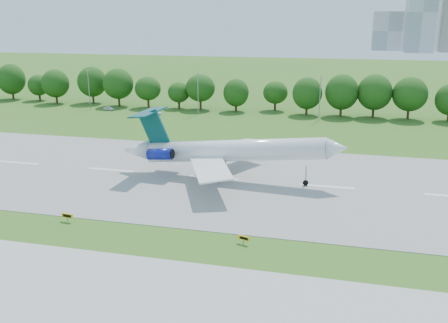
% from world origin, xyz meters
% --- Properties ---
extents(ground, '(600.00, 600.00, 0.00)m').
position_xyz_m(ground, '(0.00, 0.00, 0.00)').
color(ground, '#2D5A17').
rests_on(ground, ground).
extents(runway, '(400.00, 45.00, 0.08)m').
position_xyz_m(runway, '(0.00, 25.00, 0.04)').
color(runway, gray).
rests_on(runway, ground).
extents(taxiway, '(400.00, 23.00, 0.08)m').
position_xyz_m(taxiway, '(0.00, -18.00, 0.04)').
color(taxiway, '#ADADA8').
rests_on(taxiway, ground).
extents(tree_line, '(288.40, 8.40, 10.40)m').
position_xyz_m(tree_line, '(0.00, 92.00, 6.19)').
color(tree_line, '#382314').
rests_on(tree_line, ground).
extents(light_poles, '(175.90, 0.25, 12.19)m').
position_xyz_m(light_poles, '(-2.50, 82.00, 6.34)').
color(light_poles, gray).
rests_on(light_poles, ground).
extents(airliner, '(40.60, 29.47, 11.96)m').
position_xyz_m(airliner, '(1.64, 25.07, 5.33)').
color(airliner, white).
rests_on(airliner, ground).
extents(taxi_sign_centre, '(1.77, 0.39, 1.23)m').
position_xyz_m(taxi_sign_centre, '(-14.86, 1.04, 0.91)').
color(taxi_sign_centre, gray).
rests_on(taxi_sign_centre, ground).
extents(taxi_sign_right, '(1.56, 0.66, 1.11)m').
position_xyz_m(taxi_sign_right, '(10.66, -0.02, 0.82)').
color(taxi_sign_right, gray).
rests_on(taxi_sign_right, ground).
extents(service_vehicle_a, '(3.80, 2.59, 1.19)m').
position_xyz_m(service_vehicle_a, '(-32.36, 79.64, 0.59)').
color(service_vehicle_a, silver).
rests_on(service_vehicle_a, ground).
extents(service_vehicle_b, '(4.00, 2.76, 1.26)m').
position_xyz_m(service_vehicle_b, '(-48.72, 82.12, 0.63)').
color(service_vehicle_b, silver).
rests_on(service_vehicle_b, ground).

